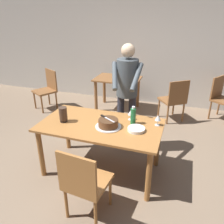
% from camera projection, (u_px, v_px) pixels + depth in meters
% --- Properties ---
extents(ground_plane, '(14.00, 14.00, 0.00)m').
position_uv_depth(ground_plane, '(102.00, 169.00, 3.34)').
color(ground_plane, '#7A6651').
extents(back_wall, '(10.00, 0.12, 2.70)m').
position_uv_depth(back_wall, '(145.00, 47.00, 5.30)').
color(back_wall, '#BCB7AD').
rests_on(back_wall, ground_plane).
extents(main_dining_table, '(1.63, 0.89, 0.75)m').
position_uv_depth(main_dining_table, '(101.00, 131.00, 3.07)').
color(main_dining_table, '#9E6633').
rests_on(main_dining_table, ground_plane).
extents(cake_on_platter, '(0.34, 0.34, 0.11)m').
position_uv_depth(cake_on_platter, '(108.00, 123.00, 2.93)').
color(cake_on_platter, silver).
rests_on(cake_on_platter, main_dining_table).
extents(cake_knife, '(0.24, 0.16, 0.02)m').
position_uv_depth(cake_knife, '(105.00, 117.00, 2.96)').
color(cake_knife, silver).
rests_on(cake_knife, cake_on_platter).
extents(plate_stack, '(0.22, 0.22, 0.04)m').
position_uv_depth(plate_stack, '(136.00, 129.00, 2.86)').
color(plate_stack, white).
rests_on(plate_stack, main_dining_table).
extents(wine_glass_near, '(0.08, 0.08, 0.14)m').
position_uv_depth(wine_glass_near, '(158.00, 118.00, 2.96)').
color(wine_glass_near, silver).
rests_on(wine_glass_near, main_dining_table).
extents(wine_glass_far, '(0.08, 0.08, 0.14)m').
position_uv_depth(wine_glass_far, '(131.00, 113.00, 3.11)').
color(wine_glass_far, silver).
rests_on(wine_glass_far, main_dining_table).
extents(water_bottle, '(0.07, 0.07, 0.25)m').
position_uv_depth(water_bottle, '(133.00, 116.00, 2.99)').
color(water_bottle, '#1E6B38').
rests_on(water_bottle, main_dining_table).
extents(hurricane_lamp, '(0.11, 0.11, 0.21)m').
position_uv_depth(hurricane_lamp, '(63.00, 114.00, 3.05)').
color(hurricane_lamp, black).
rests_on(hurricane_lamp, main_dining_table).
extents(person_cutting_cake, '(0.46, 0.57, 1.72)m').
position_uv_depth(person_cutting_cake, '(127.00, 88.00, 3.41)').
color(person_cutting_cake, '#2D2D38').
rests_on(person_cutting_cake, ground_plane).
extents(chair_near_side, '(0.48, 0.48, 0.90)m').
position_uv_depth(chair_near_side, '(84.00, 182.00, 2.39)').
color(chair_near_side, '#9E6633').
rests_on(chair_near_side, ground_plane).
extents(background_table, '(1.00, 0.70, 0.74)m').
position_uv_depth(background_table, '(117.00, 85.00, 5.15)').
color(background_table, brown).
rests_on(background_table, ground_plane).
extents(background_chair_0, '(0.60, 0.60, 0.90)m').
position_uv_depth(background_chair_0, '(47.00, 88.00, 5.23)').
color(background_chair_0, brown).
rests_on(background_chair_0, ground_plane).
extents(background_chair_1, '(0.61, 0.61, 0.90)m').
position_uv_depth(background_chair_1, '(222.00, 97.00, 4.70)').
color(background_chair_1, brown).
rests_on(background_chair_1, ground_plane).
extents(background_chair_2, '(0.62, 0.62, 0.90)m').
position_uv_depth(background_chair_2, '(174.00, 99.00, 4.60)').
color(background_chair_2, brown).
rests_on(background_chair_2, ground_plane).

